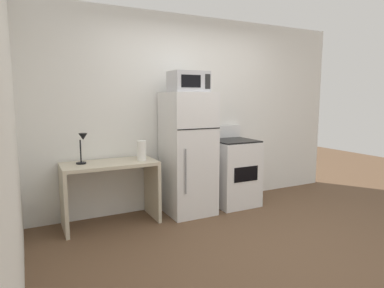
{
  "coord_description": "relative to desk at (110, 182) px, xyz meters",
  "views": [
    {
      "loc": [
        -2.08,
        -2.48,
        1.5
      ],
      "look_at": [
        -0.25,
        1.1,
        0.94
      ],
      "focal_mm": 31.02,
      "sensor_mm": 36.0,
      "label": 1
    }
  ],
  "objects": [
    {
      "name": "ground_plane",
      "position": [
        1.2,
        -1.37,
        -0.52
      ],
      "size": [
        12.0,
        12.0,
        0.0
      ],
      "primitive_type": "plane",
      "color": "brown"
    },
    {
      "name": "wall_back_white",
      "position": [
        1.2,
        0.33,
        0.78
      ],
      "size": [
        5.0,
        0.1,
        2.6
      ],
      "primitive_type": "cube",
      "color": "white",
      "rests_on": "ground"
    },
    {
      "name": "wall_left_brick",
      "position": [
        -1.0,
        -1.37,
        0.78
      ],
      "size": [
        0.1,
        4.0,
        2.6
      ],
      "primitive_type": "cube",
      "color": "silver",
      "rests_on": "ground"
    },
    {
      "name": "desk",
      "position": [
        0.0,
        0.0,
        0.0
      ],
      "size": [
        1.09,
        0.53,
        0.75
      ],
      "color": "beige",
      "rests_on": "ground"
    },
    {
      "name": "desk_lamp",
      "position": [
        -0.29,
        0.04,
        0.47
      ],
      "size": [
        0.14,
        0.12,
        0.35
      ],
      "color": "black",
      "rests_on": "desk"
    },
    {
      "name": "paper_towel_roll",
      "position": [
        0.38,
        -0.06,
        0.35
      ],
      "size": [
        0.11,
        0.11,
        0.24
      ],
      "primitive_type": "cylinder",
      "color": "white",
      "rests_on": "desk"
    },
    {
      "name": "refrigerator",
      "position": [
        1.01,
        -0.04,
        0.27
      ],
      "size": [
        0.59,
        0.64,
        1.57
      ],
      "color": "white",
      "rests_on": "ground"
    },
    {
      "name": "microwave",
      "position": [
        1.01,
        -0.06,
        1.18
      ],
      "size": [
        0.46,
        0.35,
        0.26
      ],
      "color": "#B7B7BC",
      "rests_on": "refrigerator"
    },
    {
      "name": "oven_range",
      "position": [
        1.72,
        -0.03,
        -0.05
      ],
      "size": [
        0.59,
        0.61,
        1.1
      ],
      "color": "white",
      "rests_on": "ground"
    }
  ]
}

